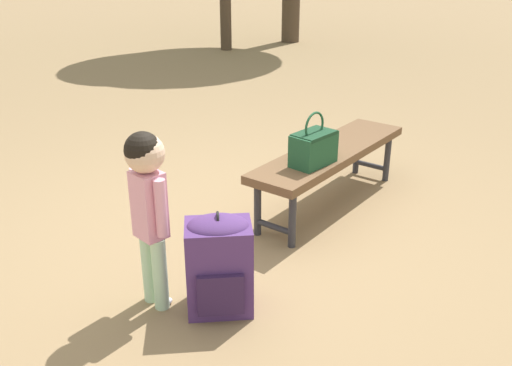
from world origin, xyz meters
name	(u,v)px	position (x,y,z in m)	size (l,w,h in m)	color
ground_plane	(234,234)	(0.00, 0.00, 0.00)	(40.00, 40.00, 0.00)	#8C704C
park_bench	(330,156)	(-0.82, 0.19, 0.39)	(1.63, 0.57, 0.45)	brown
handbag	(314,147)	(-0.48, 0.29, 0.58)	(0.32, 0.19, 0.37)	#1E4C2D
child_standing	(148,194)	(0.86, 0.27, 0.66)	(0.20, 0.27, 0.99)	#B2D8B2
backpack_large	(219,262)	(0.64, 0.55, 0.29)	(0.43, 0.42, 0.58)	#4C2D66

